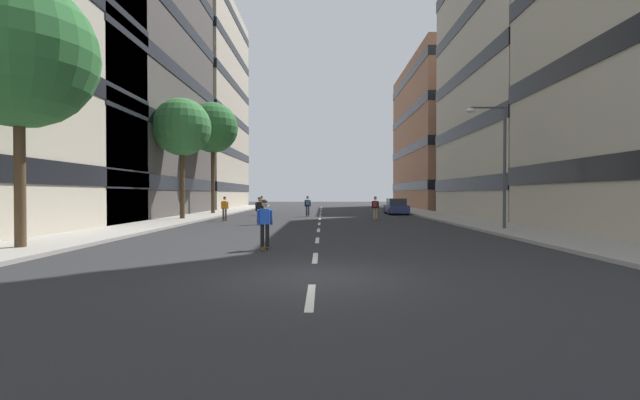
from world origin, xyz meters
TOP-DOWN VIEW (x-y plane):
  - ground_plane at (0.00, 23.86)m, footprint 143.17×143.17m
  - sidewalk_left at (-10.23, 26.84)m, footprint 3.52×65.62m
  - sidewalk_right at (10.23, 26.84)m, footprint 3.52×65.62m
  - lane_markings at (0.00, 25.50)m, footprint 0.16×57.20m
  - building_left_mid at (-19.77, 25.77)m, footprint 15.68×23.78m
  - building_left_far at (-19.77, 49.80)m, footprint 15.68×21.34m
  - building_right_mid at (19.77, 25.77)m, footprint 15.68×17.47m
  - building_right_far at (19.77, 49.80)m, footprint 15.68×23.89m
  - parked_car_near at (7.27, 30.97)m, footprint 1.82×4.40m
  - street_tree_near at (-10.23, 4.54)m, footprint 5.14×5.14m
  - street_tree_mid at (-10.23, 21.64)m, footprint 4.26×4.26m
  - street_tree_far at (-10.23, 30.56)m, footprint 4.75×4.75m
  - streetlamp_right at (9.51, 12.63)m, footprint 2.13×0.30m
  - skater_0 at (-1.83, 5.01)m, footprint 0.53×0.90m
  - skater_1 at (-1.09, 26.96)m, footprint 0.54×0.91m
  - skater_2 at (4.16, 21.94)m, footprint 0.57×0.92m
  - skater_3 at (-3.81, 17.12)m, footprint 0.54×0.91m
  - skater_4 at (-6.94, 21.05)m, footprint 0.54×0.91m
  - skater_5 at (-5.41, 29.33)m, footprint 0.55×0.92m

SIDE VIEW (x-z plane):
  - ground_plane at x=0.00m, z-range 0.00..0.00m
  - lane_markings at x=0.00m, z-range 0.00..0.01m
  - sidewalk_left at x=-10.23m, z-range 0.00..0.14m
  - sidewalk_right at x=10.23m, z-range 0.00..0.14m
  - parked_car_near at x=7.27m, z-range -0.06..1.46m
  - skater_0 at x=-1.83m, z-range 0.10..1.87m
  - skater_3 at x=-3.81m, z-range 0.10..1.87m
  - skater_4 at x=-6.94m, z-range 0.10..1.87m
  - skater_5 at x=-5.41m, z-range 0.10..1.87m
  - skater_1 at x=-1.09m, z-range 0.13..1.90m
  - skater_2 at x=4.16m, z-range 0.13..1.90m
  - streetlamp_right at x=9.51m, z-range 0.89..7.39m
  - street_tree_near at x=-10.23m, z-range 2.18..11.44m
  - street_tree_mid at x=-10.23m, z-range 2.43..11.35m
  - street_tree_far at x=-10.23m, z-range 2.97..13.47m
  - building_right_far at x=19.77m, z-range 0.09..20.09m
  - building_right_mid at x=19.77m, z-range 0.09..23.06m
  - building_left_far at x=-19.77m, z-range 0.09..28.47m
  - building_left_mid at x=-19.77m, z-range 0.09..33.18m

